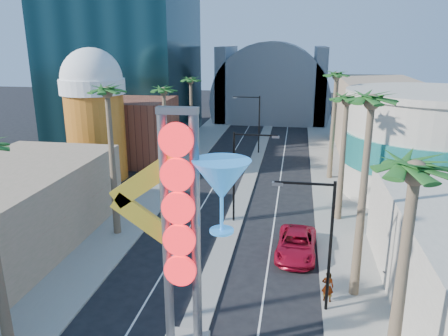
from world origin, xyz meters
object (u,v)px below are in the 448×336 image
Objects in this scene: red_pickup at (296,244)px; pedestrian_a at (328,287)px; pedestrian_b at (390,273)px; neon_sign at (198,223)px.

pedestrian_a reaches higher than red_pickup.
pedestrian_b is at bearing -28.57° from red_pickup.
pedestrian_a is (1.88, -5.91, 0.28)m from red_pickup.
pedestrian_a is 1.04× the size of pedestrian_b.
pedestrian_b is (10.47, 8.22, -6.22)m from neon_sign.
red_pickup is 6.88m from pedestrian_b.
pedestrian_a is 4.61m from pedestrian_b.
neon_sign is at bearing 50.41° from pedestrian_a.
pedestrian_b is at bearing 38.15° from neon_sign.
neon_sign is at bearing -108.44° from red_pickup.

